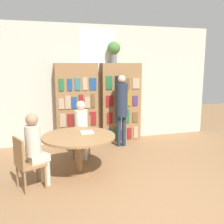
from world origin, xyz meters
TOP-DOWN VIEW (x-y plane):
  - ground_plane at (0.00, 0.00)m, footprint 16.00×16.00m
  - wall_back at (0.00, 3.51)m, footprint 6.40×0.07m
  - bookshelf_left at (-0.58, 3.32)m, footprint 1.04×0.34m
  - bookshelf_right at (0.58, 3.32)m, footprint 1.04×0.34m
  - flower_vase at (0.39, 3.32)m, footprint 0.32×0.32m
  - reading_table at (-0.85, 1.48)m, footprint 1.35×1.35m
  - chair_near_camera at (-1.78, 1.09)m, footprint 0.52×0.52m
  - chair_left_side at (-0.62, 2.47)m, footprint 0.48×0.48m
  - seated_reader_left at (-0.66, 2.29)m, footprint 0.35×0.41m
  - seated_reader_right at (-1.62, 1.16)m, footprint 0.40×0.36m
  - librarian_standing at (0.44, 2.82)m, footprint 0.29×0.56m
  - open_book_on_table at (-0.68, 1.61)m, footprint 0.24×0.18m

SIDE VIEW (x-z plane):
  - ground_plane at x=0.00m, z-range 0.00..0.00m
  - chair_near_camera at x=-1.78m, z-range 0.05..0.93m
  - chair_left_side at x=-0.62m, z-range 0.05..0.93m
  - reading_table at x=-0.85m, z-range 0.26..0.99m
  - seated_reader_right at x=-1.62m, z-range 0.08..1.33m
  - seated_reader_left at x=-0.66m, z-range 0.09..1.34m
  - open_book_on_table at x=-0.68m, z-range 0.73..0.76m
  - bookshelf_left at x=-0.58m, z-range 0.00..2.04m
  - bookshelf_right at x=0.58m, z-range 0.00..2.04m
  - librarian_standing at x=0.44m, z-range 0.19..1.95m
  - wall_back at x=0.00m, z-range 0.01..3.01m
  - flower_vase at x=0.39m, z-range 2.11..2.64m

